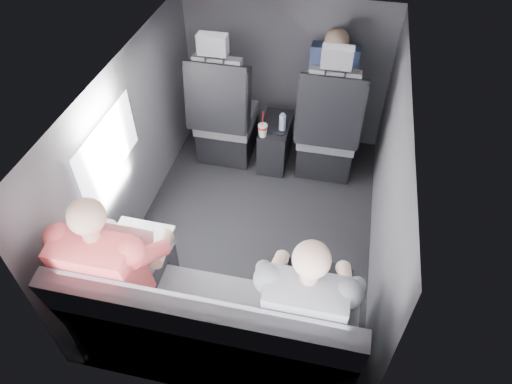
% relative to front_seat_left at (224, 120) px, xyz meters
% --- Properties ---
extents(floor, '(2.60, 2.60, 0.00)m').
position_rel_front_seat_left_xyz_m(floor, '(0.45, -0.84, -0.40)').
color(floor, black).
rests_on(floor, ground).
extents(ceiling, '(2.60, 2.60, 0.00)m').
position_rel_front_seat_left_xyz_m(ceiling, '(0.45, -0.84, 0.95)').
color(ceiling, '#B2B2AD').
rests_on(ceiling, panel_back).
extents(panel_left, '(0.02, 2.60, 1.35)m').
position_rel_front_seat_left_xyz_m(panel_left, '(-0.45, -0.84, 0.27)').
color(panel_left, '#56565B').
rests_on(panel_left, floor).
extents(panel_right, '(0.02, 2.60, 1.35)m').
position_rel_front_seat_left_xyz_m(panel_right, '(1.35, -0.84, 0.27)').
color(panel_right, '#56565B').
rests_on(panel_right, floor).
extents(panel_front, '(1.80, 0.02, 1.35)m').
position_rel_front_seat_left_xyz_m(panel_front, '(0.45, 0.46, 0.27)').
color(panel_front, '#56565B').
rests_on(panel_front, floor).
extents(panel_back, '(1.80, 0.02, 1.35)m').
position_rel_front_seat_left_xyz_m(panel_back, '(0.45, -2.14, 0.27)').
color(panel_back, '#56565B').
rests_on(panel_back, floor).
extents(side_window, '(0.02, 0.75, 0.42)m').
position_rel_front_seat_left_xyz_m(side_window, '(-0.43, -1.14, 0.50)').
color(side_window, white).
rests_on(side_window, panel_left).
extents(seatbelt, '(0.35, 0.11, 0.59)m').
position_rel_front_seat_left_xyz_m(seatbelt, '(0.90, -0.17, 0.40)').
color(seatbelt, black).
rests_on(seatbelt, front_seat_right).
extents(front_seat_left, '(0.52, 0.58, 1.26)m').
position_rel_front_seat_left_xyz_m(front_seat_left, '(0.00, 0.00, 0.00)').
color(front_seat_left, black).
rests_on(front_seat_left, floor).
extents(front_seat_right, '(0.52, 0.58, 1.26)m').
position_rel_front_seat_left_xyz_m(front_seat_right, '(0.90, 0.00, 0.00)').
color(front_seat_right, black).
rests_on(front_seat_right, floor).
extents(center_console, '(0.24, 0.48, 0.41)m').
position_rel_front_seat_left_xyz_m(center_console, '(0.45, 0.04, -0.20)').
color(center_console, black).
rests_on(center_console, floor).
extents(rear_bench, '(1.60, 0.57, 0.92)m').
position_rel_front_seat_left_xyz_m(rear_bench, '(0.45, -1.90, -0.09)').
color(rear_bench, '#56575A').
rests_on(rear_bench, floor).
extents(soda_cup, '(0.08, 0.08, 0.24)m').
position_rel_front_seat_left_xyz_m(soda_cup, '(0.37, -0.15, 0.06)').
color(soda_cup, white).
rests_on(soda_cup, center_console).
extents(water_bottle, '(0.06, 0.06, 0.17)m').
position_rel_front_seat_left_xyz_m(water_bottle, '(0.52, -0.03, 0.08)').
color(water_bottle, '#B2CFF2').
rests_on(water_bottle, center_console).
extents(laptop_white, '(0.37, 0.34, 0.27)m').
position_rel_front_seat_left_xyz_m(laptop_white, '(-0.10, -1.61, 0.24)').
color(laptop_white, white).
rests_on(laptop_white, passenger_rear_left).
extents(laptop_black, '(0.40, 0.39, 0.25)m').
position_rel_front_seat_left_xyz_m(laptop_black, '(0.99, -1.66, 0.23)').
color(laptop_black, black).
rests_on(laptop_black, passenger_rear_right).
extents(passenger_rear_left, '(0.52, 0.64, 1.25)m').
position_rel_front_seat_left_xyz_m(passenger_rear_left, '(-0.11, -1.81, 0.24)').
color(passenger_rear_left, '#37373D').
rests_on(passenger_rear_left, rear_bench).
extents(passenger_rear_right, '(0.50, 0.62, 1.22)m').
position_rel_front_seat_left_xyz_m(passenger_rear_right, '(0.95, -1.81, 0.23)').
color(passenger_rear_right, navy).
rests_on(passenger_rear_right, rear_bench).
extents(passenger_front_right, '(0.39, 0.39, 0.76)m').
position_rel_front_seat_left_xyz_m(passenger_front_right, '(0.87, 0.26, 0.35)').
color(passenger_front_right, navy).
rests_on(passenger_front_right, front_seat_right).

